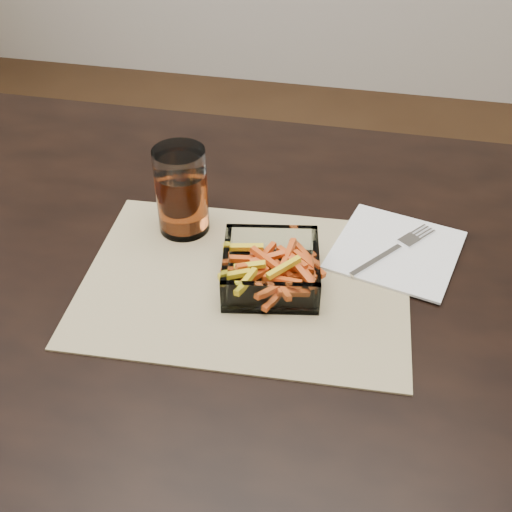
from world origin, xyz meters
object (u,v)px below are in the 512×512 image
Objects in this scene: dining_table at (251,314)px; tumbler at (182,194)px; glass_bowl at (271,270)px; fork at (395,249)px.

dining_table is 0.21m from tumbler.
tumbler is at bearing 148.06° from glass_bowl.
glass_bowl is (0.03, -0.02, 0.11)m from dining_table.
dining_table is at bearing -31.82° from tumbler.
glass_bowl is at bearing -32.36° from dining_table.
fork is (0.20, 0.08, 0.10)m from dining_table.
dining_table is at bearing 147.64° from glass_bowl.
tumbler is at bearing -140.36° from fork.
dining_table is 11.05× the size of fork.
dining_table is 0.24m from fork.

